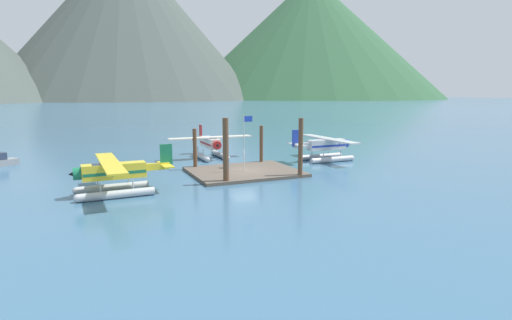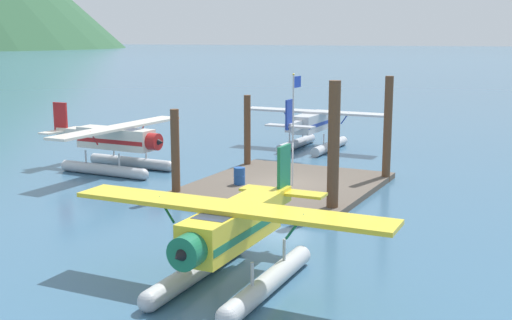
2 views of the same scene
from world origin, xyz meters
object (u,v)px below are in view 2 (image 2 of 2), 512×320
Objects in this scene: seaplane_cream_bow_centre at (116,145)px; seaplane_yellow_port_aft at (232,238)px; fuel_drum at (239,176)px; flagpole at (294,116)px; seaplane_silver_stbd_fwd at (313,127)px.

seaplane_cream_bow_centre is 19.14m from seaplane_yellow_port_aft.
seaplane_cream_bow_centre reaches higher than fuel_drum.
flagpole reaches higher than seaplane_cream_bow_centre.
flagpole is 0.54× the size of seaplane_silver_stbd_fwd.
seaplane_yellow_port_aft is at bearing -152.77° from fuel_drum.
seaplane_yellow_port_aft is 1.00× the size of seaplane_silver_stbd_fwd.
fuel_drum is 13.19m from seaplane_silver_stbd_fwd.
flagpole is 11.37m from seaplane_cream_bow_centre.
flagpole is 12.77m from seaplane_silver_stbd_fwd.
seaplane_yellow_port_aft reaches higher than fuel_drum.
fuel_drum is at bearing -174.69° from seaplane_silver_stbd_fwd.
seaplane_cream_bow_centre is 1.00× the size of seaplane_yellow_port_aft.
fuel_drum is 0.08× the size of seaplane_yellow_port_aft.
flagpole is at bearing -162.68° from seaplane_silver_stbd_fwd.
seaplane_yellow_port_aft is at bearing -163.83° from seaplane_silver_stbd_fwd.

